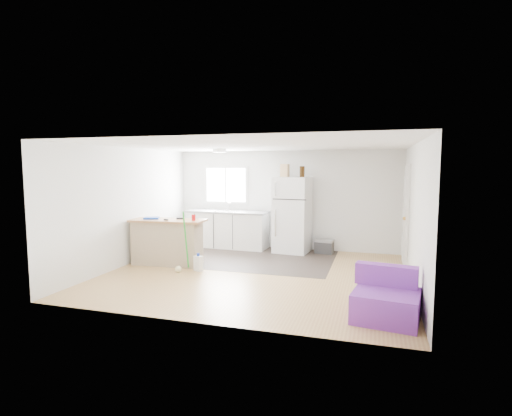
% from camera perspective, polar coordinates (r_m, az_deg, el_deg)
% --- Properties ---
extents(room, '(5.51, 5.01, 2.41)m').
position_cam_1_polar(room, '(7.40, 0.02, -0.39)').
color(room, '#B08149').
rests_on(room, ground).
extents(vinyl_zone, '(4.05, 2.50, 0.00)m').
position_cam_1_polar(vinyl_zone, '(8.99, -2.13, -7.00)').
color(vinyl_zone, '#2D2622').
rests_on(vinyl_zone, floor).
extents(window, '(1.18, 0.06, 0.98)m').
position_cam_1_polar(window, '(10.22, -4.31, 3.31)').
color(window, white).
rests_on(window, back_wall).
extents(interior_door, '(0.11, 0.92, 2.10)m').
position_cam_1_polar(interior_door, '(8.67, 20.65, -1.05)').
color(interior_door, white).
rests_on(interior_door, right_wall).
extents(ceiling_fixture, '(0.30, 0.30, 0.07)m').
position_cam_1_polar(ceiling_fixture, '(8.89, -5.23, 8.14)').
color(ceiling_fixture, white).
rests_on(ceiling_fixture, ceiling).
extents(kitchen_cabinets, '(2.08, 0.71, 1.20)m').
position_cam_1_polar(kitchen_cabinets, '(9.99, -4.11, -2.99)').
color(kitchen_cabinets, white).
rests_on(kitchen_cabinets, floor).
extents(peninsula, '(1.56, 0.69, 0.94)m').
position_cam_1_polar(peninsula, '(8.44, -12.56, -4.72)').
color(peninsula, tan).
rests_on(peninsula, floor).
extents(refrigerator, '(0.85, 0.82, 1.77)m').
position_cam_1_polar(refrigerator, '(9.41, 5.21, -0.97)').
color(refrigerator, white).
rests_on(refrigerator, floor).
extents(cooler, '(0.46, 0.35, 0.33)m').
position_cam_1_polar(cooler, '(9.46, 9.71, -5.41)').
color(cooler, '#2F2F31').
rests_on(cooler, floor).
extents(purple_seat, '(0.93, 0.89, 0.68)m').
position_cam_1_polar(purple_seat, '(5.68, 18.09, -12.48)').
color(purple_seat, purple).
rests_on(purple_seat, floor).
extents(cleaner_jug, '(0.19, 0.16, 0.35)m').
position_cam_1_polar(cleaner_jug, '(7.88, -8.24, -7.80)').
color(cleaner_jug, white).
rests_on(cleaner_jug, floor).
extents(mop, '(0.22, 0.34, 1.19)m').
position_cam_1_polar(mop, '(7.83, -10.70, -7.32)').
color(mop, green).
rests_on(mop, floor).
extents(red_cup, '(0.09, 0.09, 0.12)m').
position_cam_1_polar(red_cup, '(8.08, -8.91, -1.37)').
color(red_cup, red).
rests_on(red_cup, peninsula).
extents(blue_tray, '(0.36, 0.32, 0.04)m').
position_cam_1_polar(blue_tray, '(8.53, -14.71, -1.39)').
color(blue_tray, blue).
rests_on(blue_tray, peninsula).
extents(tool_a, '(0.15, 0.10, 0.03)m').
position_cam_1_polar(tool_a, '(8.36, -10.83, -1.47)').
color(tool_a, black).
rests_on(tool_a, peninsula).
extents(tool_b, '(0.11, 0.08, 0.03)m').
position_cam_1_polar(tool_b, '(8.23, -12.72, -1.64)').
color(tool_b, black).
rests_on(tool_b, peninsula).
extents(cardboard_box, '(0.22, 0.16, 0.30)m').
position_cam_1_polar(cardboard_box, '(9.37, 4.14, 5.37)').
color(cardboard_box, tan).
rests_on(cardboard_box, refrigerator).
extents(bottle_left, '(0.09, 0.09, 0.25)m').
position_cam_1_polar(bottle_left, '(9.25, 6.47, 5.18)').
color(bottle_left, '#362009').
rests_on(bottle_left, refrigerator).
extents(bottle_right, '(0.07, 0.07, 0.25)m').
position_cam_1_polar(bottle_right, '(9.27, 6.75, 5.18)').
color(bottle_right, '#362009').
rests_on(bottle_right, refrigerator).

